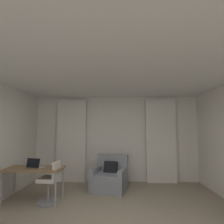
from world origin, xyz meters
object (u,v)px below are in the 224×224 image
at_px(armchair, 110,178).
at_px(desk_chair, 51,184).
at_px(desk, 34,171).
at_px(laptop, 35,166).

bearing_deg(armchair, desk_chair, -143.97).
bearing_deg(desk_chair, desk, 172.88).
bearing_deg(desk_chair, armchair, 36.03).
bearing_deg(armchair, laptop, -151.74).
xyz_separation_m(desk, laptop, (0.03, -0.01, 0.11)).
relative_size(desk_chair, laptop, 2.37).
height_order(desk, laptop, laptop).
height_order(armchair, laptop, laptop).
height_order(armchair, desk, armchair).
distance_m(armchair, desk, 1.88).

